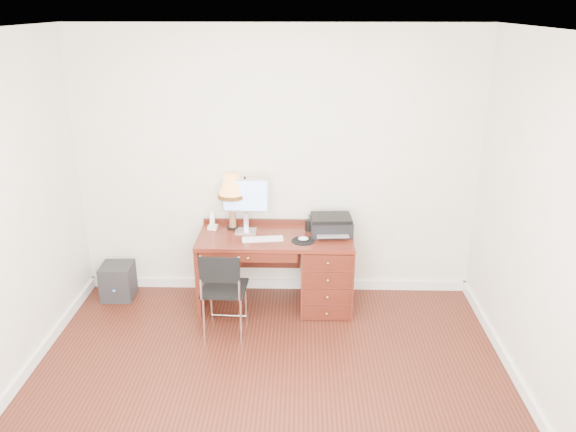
{
  "coord_description": "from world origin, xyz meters",
  "views": [
    {
      "loc": [
        0.25,
        -3.61,
        2.87
      ],
      "look_at": [
        0.13,
        1.2,
        1.03
      ],
      "focal_mm": 35.0,
      "sensor_mm": 36.0,
      "label": 1
    }
  ],
  "objects_px": {
    "desk": "(308,267)",
    "equipment_box": "(118,281)",
    "leg_lamp": "(231,190)",
    "phone": "(213,224)",
    "chair": "(223,285)",
    "monitor": "(245,198)",
    "printer": "(331,225)"
  },
  "relations": [
    {
      "from": "leg_lamp",
      "to": "desk",
      "type": "bearing_deg",
      "value": -12.69
    },
    {
      "from": "leg_lamp",
      "to": "equipment_box",
      "type": "distance_m",
      "value": 1.55
    },
    {
      "from": "leg_lamp",
      "to": "chair",
      "type": "distance_m",
      "value": 0.99
    },
    {
      "from": "monitor",
      "to": "leg_lamp",
      "type": "relative_size",
      "value": 0.97
    },
    {
      "from": "printer",
      "to": "chair",
      "type": "relative_size",
      "value": 0.5
    },
    {
      "from": "leg_lamp",
      "to": "chair",
      "type": "xyz_separation_m",
      "value": [
        -0.01,
        -0.75,
        -0.65
      ]
    },
    {
      "from": "leg_lamp",
      "to": "chair",
      "type": "height_order",
      "value": "leg_lamp"
    },
    {
      "from": "monitor",
      "to": "equipment_box",
      "type": "distance_m",
      "value": 1.61
    },
    {
      "from": "desk",
      "to": "leg_lamp",
      "type": "bearing_deg",
      "value": 167.31
    },
    {
      "from": "desk",
      "to": "printer",
      "type": "bearing_deg",
      "value": 19.15
    },
    {
      "from": "printer",
      "to": "leg_lamp",
      "type": "xyz_separation_m",
      "value": [
        -0.97,
        0.1,
        0.32
      ]
    },
    {
      "from": "printer",
      "to": "desk",
      "type": "bearing_deg",
      "value": -164.29
    },
    {
      "from": "desk",
      "to": "leg_lamp",
      "type": "xyz_separation_m",
      "value": [
        -0.76,
        0.17,
        0.74
      ]
    },
    {
      "from": "chair",
      "to": "equipment_box",
      "type": "distance_m",
      "value": 1.41
    },
    {
      "from": "phone",
      "to": "chair",
      "type": "bearing_deg",
      "value": -68.38
    },
    {
      "from": "desk",
      "to": "leg_lamp",
      "type": "distance_m",
      "value": 1.08
    },
    {
      "from": "desk",
      "to": "chair",
      "type": "bearing_deg",
      "value": -143.0
    },
    {
      "from": "desk",
      "to": "monitor",
      "type": "xyz_separation_m",
      "value": [
        -0.62,
        0.12,
        0.67
      ]
    },
    {
      "from": "phone",
      "to": "chair",
      "type": "height_order",
      "value": "phone"
    },
    {
      "from": "phone",
      "to": "chair",
      "type": "distance_m",
      "value": 0.81
    },
    {
      "from": "leg_lamp",
      "to": "phone",
      "type": "distance_m",
      "value": 0.4
    },
    {
      "from": "desk",
      "to": "equipment_box",
      "type": "xyz_separation_m",
      "value": [
        -1.96,
        0.1,
        -0.23
      ]
    },
    {
      "from": "chair",
      "to": "phone",
      "type": "bearing_deg",
      "value": 106.88
    },
    {
      "from": "phone",
      "to": "chair",
      "type": "xyz_separation_m",
      "value": [
        0.19,
        -0.73,
        -0.3
      ]
    },
    {
      "from": "desk",
      "to": "equipment_box",
      "type": "height_order",
      "value": "desk"
    },
    {
      "from": "desk",
      "to": "equipment_box",
      "type": "distance_m",
      "value": 1.97
    },
    {
      "from": "chair",
      "to": "leg_lamp",
      "type": "bearing_deg",
      "value": 91.65
    },
    {
      "from": "equipment_box",
      "to": "monitor",
      "type": "bearing_deg",
      "value": -0.81
    },
    {
      "from": "desk",
      "to": "equipment_box",
      "type": "bearing_deg",
      "value": 177.19
    },
    {
      "from": "printer",
      "to": "equipment_box",
      "type": "bearing_deg",
      "value": 176.02
    },
    {
      "from": "chair",
      "to": "equipment_box",
      "type": "xyz_separation_m",
      "value": [
        -1.19,
        0.67,
        -0.33
      ]
    },
    {
      "from": "monitor",
      "to": "desk",
      "type": "bearing_deg",
      "value": -8.14
    }
  ]
}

